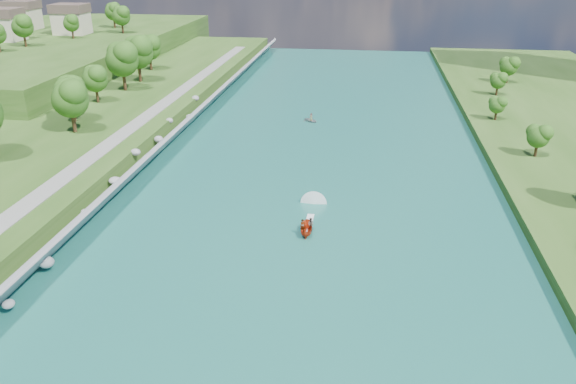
# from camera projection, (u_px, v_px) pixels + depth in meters

# --- Properties ---
(ground) EXTENTS (260.00, 260.00, 0.00)m
(ground) POSITION_uv_depth(u_px,v_px,m) (290.00, 255.00, 63.85)
(ground) COLOR #2D5119
(ground) RESTS_ON ground
(river_water) EXTENTS (55.00, 240.00, 0.10)m
(river_water) POSITION_uv_depth(u_px,v_px,m) (309.00, 187.00, 81.96)
(river_water) COLOR #195F56
(river_water) RESTS_ON ground
(ridge_west) EXTENTS (60.00, 120.00, 9.00)m
(ridge_west) POSITION_uv_depth(u_px,v_px,m) (49.00, 54.00, 158.94)
(ridge_west) COLOR #2D5119
(ridge_west) RESTS_ON ground
(riprap_bank) EXTENTS (4.33, 236.00, 4.34)m
(riprap_bank) POSITION_uv_depth(u_px,v_px,m) (137.00, 168.00, 83.89)
(riprap_bank) COLOR slate
(riprap_bank) RESTS_ON ground
(riverside_path) EXTENTS (3.00, 200.00, 0.10)m
(riverside_path) POSITION_uv_depth(u_px,v_px,m) (96.00, 154.00, 84.79)
(riverside_path) COLOR gray
(riverside_path) RESTS_ON berm_west
(ridge_houses) EXTENTS (29.50, 29.50, 8.40)m
(ridge_houses) POSITION_uv_depth(u_px,v_px,m) (33.00, 19.00, 160.75)
(ridge_houses) COLOR beige
(ridge_houses) RESTS_ON ridge_west
(trees_ridge) EXTENTS (21.39, 51.06, 9.37)m
(trees_ridge) POSITION_uv_depth(u_px,v_px,m) (73.00, 22.00, 153.98)
(trees_ridge) COLOR #285416
(trees_ridge) RESTS_ON ridge_west
(motorboat) EXTENTS (3.60, 18.62, 2.11)m
(motorboat) POSITION_uv_depth(u_px,v_px,m) (308.00, 222.00, 70.00)
(motorboat) COLOR #B52E0E
(motorboat) RESTS_ON river_water
(raft) EXTENTS (3.88, 3.82, 1.69)m
(raft) POSITION_uv_depth(u_px,v_px,m) (311.00, 120.00, 112.26)
(raft) COLOR gray
(raft) RESTS_ON river_water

